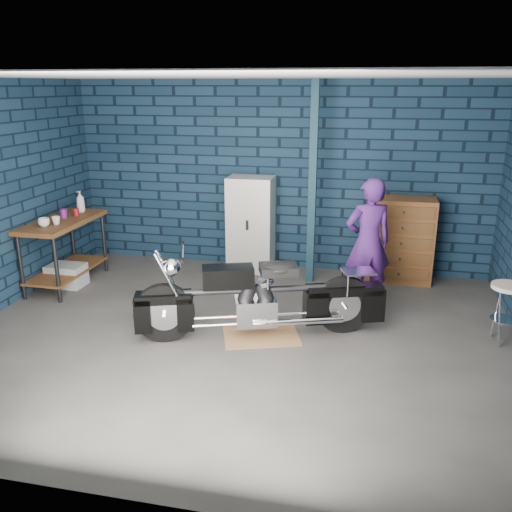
{
  "coord_description": "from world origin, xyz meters",
  "views": [
    {
      "loc": [
        1.33,
        -5.18,
        2.63
      ],
      "look_at": [
        0.14,
        0.3,
        0.84
      ],
      "focal_mm": 38.0,
      "sensor_mm": 36.0,
      "label": 1
    }
  ],
  "objects_px": {
    "motorcycle": "(261,292)",
    "shop_stool": "(505,314)",
    "person": "(368,242)",
    "workbench": "(65,252)",
    "locker": "(251,224)",
    "storage_bin": "(67,275)",
    "tool_chest": "(400,240)"
  },
  "relations": [
    {
      "from": "person",
      "to": "locker",
      "type": "height_order",
      "value": "person"
    },
    {
      "from": "person",
      "to": "storage_bin",
      "type": "xyz_separation_m",
      "value": [
        -3.98,
        -0.23,
        -0.64
      ]
    },
    {
      "from": "motorcycle",
      "to": "locker",
      "type": "height_order",
      "value": "locker"
    },
    {
      "from": "tool_chest",
      "to": "person",
      "type": "bearing_deg",
      "value": -114.51
    },
    {
      "from": "workbench",
      "to": "motorcycle",
      "type": "bearing_deg",
      "value": -19.14
    },
    {
      "from": "person",
      "to": "tool_chest",
      "type": "relative_size",
      "value": 1.36
    },
    {
      "from": "locker",
      "to": "tool_chest",
      "type": "height_order",
      "value": "locker"
    },
    {
      "from": "person",
      "to": "locker",
      "type": "relative_size",
      "value": 1.15
    },
    {
      "from": "workbench",
      "to": "locker",
      "type": "relative_size",
      "value": 1.01
    },
    {
      "from": "storage_bin",
      "to": "tool_chest",
      "type": "height_order",
      "value": "tool_chest"
    },
    {
      "from": "locker",
      "to": "tool_chest",
      "type": "distance_m",
      "value": 2.11
    },
    {
      "from": "person",
      "to": "workbench",
      "type": "bearing_deg",
      "value": -18.96
    },
    {
      "from": "motorcycle",
      "to": "shop_stool",
      "type": "xyz_separation_m",
      "value": [
        2.54,
        0.39,
        -0.18
      ]
    },
    {
      "from": "motorcycle",
      "to": "shop_stool",
      "type": "relative_size",
      "value": 3.53
    },
    {
      "from": "locker",
      "to": "storage_bin",
      "type": "bearing_deg",
      "value": -152.83
    },
    {
      "from": "tool_chest",
      "to": "shop_stool",
      "type": "relative_size",
      "value": 1.79
    },
    {
      "from": "motorcycle",
      "to": "storage_bin",
      "type": "relative_size",
      "value": 4.79
    },
    {
      "from": "workbench",
      "to": "motorcycle",
      "type": "distance_m",
      "value": 3.09
    },
    {
      "from": "workbench",
      "to": "storage_bin",
      "type": "distance_m",
      "value": 0.31
    },
    {
      "from": "motorcycle",
      "to": "person",
      "type": "xyz_separation_m",
      "value": [
        1.08,
        1.19,
        0.29
      ]
    },
    {
      "from": "person",
      "to": "tool_chest",
      "type": "distance_m",
      "value": 1.06
    },
    {
      "from": "storage_bin",
      "to": "shop_stool",
      "type": "distance_m",
      "value": 5.47
    },
    {
      "from": "tool_chest",
      "to": "motorcycle",
      "type": "bearing_deg",
      "value": -125.37
    },
    {
      "from": "workbench",
      "to": "shop_stool",
      "type": "bearing_deg",
      "value": -6.51
    },
    {
      "from": "workbench",
      "to": "person",
      "type": "height_order",
      "value": "person"
    },
    {
      "from": "locker",
      "to": "shop_stool",
      "type": "xyz_separation_m",
      "value": [
        3.14,
        -1.74,
        -0.36
      ]
    },
    {
      "from": "motorcycle",
      "to": "storage_bin",
      "type": "height_order",
      "value": "motorcycle"
    },
    {
      "from": "workbench",
      "to": "tool_chest",
      "type": "height_order",
      "value": "tool_chest"
    },
    {
      "from": "locker",
      "to": "tool_chest",
      "type": "relative_size",
      "value": 1.19
    },
    {
      "from": "motorcycle",
      "to": "tool_chest",
      "type": "distance_m",
      "value": 2.62
    },
    {
      "from": "motorcycle",
      "to": "shop_stool",
      "type": "bearing_deg",
      "value": -10.27
    },
    {
      "from": "tool_chest",
      "to": "shop_stool",
      "type": "bearing_deg",
      "value": -59.5
    }
  ]
}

